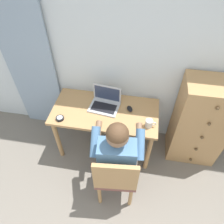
# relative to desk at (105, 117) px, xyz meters

# --- Properties ---
(wall_back) EXTENTS (4.80, 0.05, 2.50)m
(wall_back) POSITION_rel_desk_xyz_m (0.43, 0.38, 0.64)
(wall_back) COLOR silver
(wall_back) RESTS_ON ground_plane
(curtain_panel) EXTENTS (0.62, 0.03, 2.18)m
(curtain_panel) POSITION_rel_desk_xyz_m (-0.98, 0.31, 0.48)
(curtain_panel) COLOR #8EA3B7
(curtain_panel) RESTS_ON ground_plane
(desk) EXTENTS (1.25, 0.61, 0.72)m
(desk) POSITION_rel_desk_xyz_m (0.00, 0.00, 0.00)
(desk) COLOR tan
(desk) RESTS_ON ground_plane
(dresser) EXTENTS (0.60, 0.44, 1.19)m
(dresser) POSITION_rel_desk_xyz_m (1.13, 0.11, -0.02)
(dresser) COLOR tan
(dresser) RESTS_ON ground_plane
(chair) EXTENTS (0.46, 0.44, 0.89)m
(chair) POSITION_rel_desk_xyz_m (0.24, -0.68, -0.11)
(chair) COLOR brown
(chair) RESTS_ON ground_plane
(person_seated) EXTENTS (0.57, 0.61, 1.21)m
(person_seated) POSITION_rel_desk_xyz_m (0.22, -0.49, 0.07)
(person_seated) COLOR #33384C
(person_seated) RESTS_ON ground_plane
(laptop) EXTENTS (0.37, 0.29, 0.24)m
(laptop) POSITION_rel_desk_xyz_m (-0.01, 0.08, 0.16)
(laptop) COLOR #B7BABF
(laptop) RESTS_ON desk
(computer_mouse) EXTENTS (0.10, 0.12, 0.03)m
(computer_mouse) POSITION_rel_desk_xyz_m (0.28, 0.06, 0.12)
(computer_mouse) COLOR black
(computer_mouse) RESTS_ON desk
(desk_clock) EXTENTS (0.09, 0.09, 0.03)m
(desk_clock) POSITION_rel_desk_xyz_m (-0.48, -0.22, 0.12)
(desk_clock) COLOR black
(desk_clock) RESTS_ON desk
(coffee_mug) EXTENTS (0.12, 0.08, 0.09)m
(coffee_mug) POSITION_rel_desk_xyz_m (0.52, -0.15, 0.15)
(coffee_mug) COLOR silver
(coffee_mug) RESTS_ON desk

